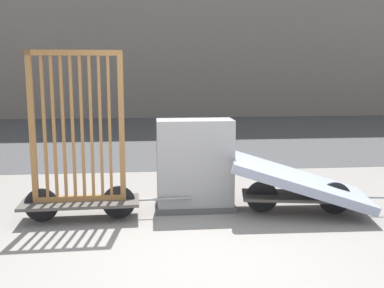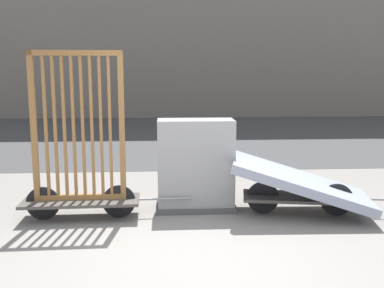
{
  "view_description": "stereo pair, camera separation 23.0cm",
  "coord_description": "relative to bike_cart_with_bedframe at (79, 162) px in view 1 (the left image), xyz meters",
  "views": [
    {
      "loc": [
        -0.58,
        -4.24,
        1.95
      ],
      "look_at": [
        0.0,
        1.56,
        0.99
      ],
      "focal_mm": 42.0,
      "sensor_mm": 36.0,
      "label": 1
    },
    {
      "loc": [
        -0.35,
        -4.26,
        1.95
      ],
      "look_at": [
        0.0,
        1.56,
        0.99
      ],
      "focal_mm": 42.0,
      "sensor_mm": 36.0,
      "label": 2
    }
  ],
  "objects": [
    {
      "name": "bike_cart_with_mattress",
      "position": [
        2.94,
        -0.0,
        -0.35
      ],
      "size": [
        2.46,
        1.37,
        0.78
      ],
      "rotation": [
        0.0,
        0.0,
        -0.17
      ],
      "color": "#4C4742",
      "rests_on": "ground_plane"
    },
    {
      "name": "road_strip",
      "position": [
        1.47,
        7.82,
        -0.77
      ],
      "size": [
        56.0,
        10.1,
        0.01
      ],
      "color": "#424244",
      "rests_on": "ground_plane"
    },
    {
      "name": "utility_cabinet",
      "position": [
        1.54,
        0.31,
        -0.17
      ],
      "size": [
        1.12,
        0.54,
        1.28
      ],
      "color": "#4C4C4C",
      "rests_on": "ground_plane"
    },
    {
      "name": "ground_plane",
      "position": [
        1.47,
        -1.56,
        -0.77
      ],
      "size": [
        60.0,
        60.0,
        0.0
      ],
      "primitive_type": "plane",
      "color": "gray"
    },
    {
      "name": "bike_cart_with_bedframe",
      "position": [
        0.0,
        0.0,
        0.0
      ],
      "size": [
        2.23,
        0.61,
        2.2
      ],
      "rotation": [
        0.0,
        0.0,
        0.03
      ],
      "color": "#4C4742",
      "rests_on": "ground_plane"
    }
  ]
}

